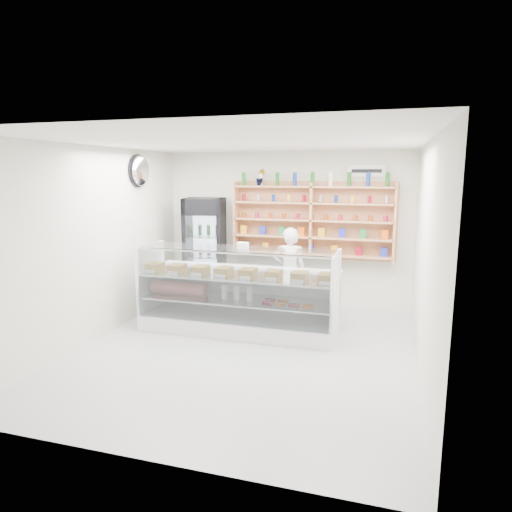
% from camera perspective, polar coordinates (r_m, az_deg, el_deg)
% --- Properties ---
extents(room, '(5.00, 5.00, 5.00)m').
position_cam_1_polar(room, '(5.97, -1.60, 0.57)').
color(room, '#A4A5A9').
rests_on(room, ground).
extents(display_counter, '(3.01, 0.90, 1.31)m').
position_cam_1_polar(display_counter, '(7.06, -2.23, -6.60)').
color(display_counter, white).
rests_on(display_counter, floor).
extents(shop_worker, '(0.61, 0.46, 1.52)m').
position_cam_1_polar(shop_worker, '(7.78, 4.20, -1.98)').
color(shop_worker, silver).
rests_on(shop_worker, floor).
extents(drinks_cooler, '(0.83, 0.81, 1.97)m').
position_cam_1_polar(drinks_cooler, '(8.51, -6.38, 0.61)').
color(drinks_cooler, black).
rests_on(drinks_cooler, floor).
extents(wall_shelving, '(2.84, 0.28, 1.33)m').
position_cam_1_polar(wall_shelving, '(8.08, 6.97, 4.43)').
color(wall_shelving, tan).
rests_on(wall_shelving, back_wall).
extents(potted_plant, '(0.19, 0.17, 0.29)m').
position_cam_1_polar(potted_plant, '(8.25, 0.55, 9.82)').
color(potted_plant, '#1E6626').
rests_on(potted_plant, wall_shelving).
extents(security_mirror, '(0.15, 0.50, 0.50)m').
position_cam_1_polar(security_mirror, '(7.89, -14.22, 10.28)').
color(security_mirror, silver).
rests_on(security_mirror, left_wall).
extents(wall_sign, '(0.62, 0.03, 0.20)m').
position_cam_1_polar(wall_sign, '(8.07, 13.67, 10.29)').
color(wall_sign, white).
rests_on(wall_sign, back_wall).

